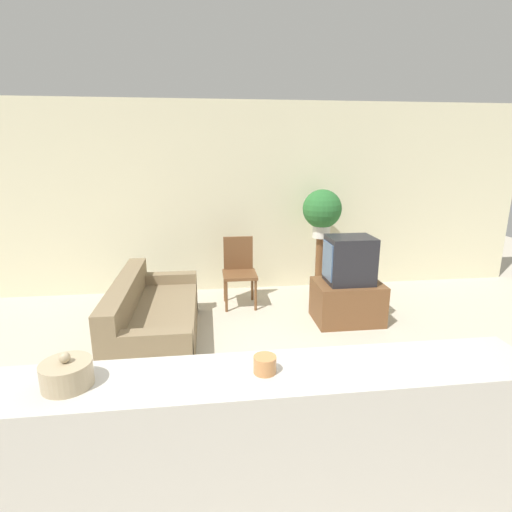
% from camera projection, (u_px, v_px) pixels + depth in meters
% --- Properties ---
extents(ground_plane, '(14.00, 14.00, 0.00)m').
position_uv_depth(ground_plane, '(253.00, 450.00, 2.79)').
color(ground_plane, beige).
extents(wall_back, '(9.00, 0.06, 2.70)m').
position_uv_depth(wall_back, '(225.00, 199.00, 5.74)').
color(wall_back, beige).
rests_on(wall_back, ground_plane).
extents(couch, '(0.82, 1.84, 0.72)m').
position_uv_depth(couch, '(153.00, 321.00, 4.25)').
color(couch, '#847051').
rests_on(couch, ground_plane).
extents(tv_stand, '(0.80, 0.59, 0.50)m').
position_uv_depth(tv_stand, '(347.00, 302.00, 4.85)').
color(tv_stand, brown).
rests_on(tv_stand, ground_plane).
extents(television, '(0.54, 0.43, 0.56)m').
position_uv_depth(television, '(349.00, 260.00, 4.71)').
color(television, '#232328').
rests_on(television, tv_stand).
extents(wooden_chair, '(0.44, 0.44, 0.91)m').
position_uv_depth(wooden_chair, '(239.00, 268.00, 5.34)').
color(wooden_chair, brown).
rests_on(wooden_chair, ground_plane).
extents(plant_stand, '(0.13, 0.13, 0.84)m').
position_uv_depth(plant_stand, '(320.00, 266.00, 5.72)').
color(plant_stand, brown).
rests_on(plant_stand, ground_plane).
extents(potted_plant, '(0.54, 0.54, 0.67)m').
position_uv_depth(potted_plant, '(322.00, 210.00, 5.52)').
color(potted_plant, white).
rests_on(potted_plant, plant_stand).
extents(foreground_counter, '(2.81, 0.44, 0.96)m').
position_uv_depth(foreground_counter, '(266.00, 454.00, 2.10)').
color(foreground_counter, beige).
rests_on(foreground_counter, ground_plane).
extents(decorative_bowl, '(0.23, 0.23, 0.17)m').
position_uv_depth(decorative_bowl, '(67.00, 374.00, 1.85)').
color(decorative_bowl, tan).
rests_on(decorative_bowl, foreground_counter).
extents(candle_jar, '(0.11, 0.11, 0.09)m').
position_uv_depth(candle_jar, '(265.00, 364.00, 1.96)').
color(candle_jar, '#C6844C').
rests_on(candle_jar, foreground_counter).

